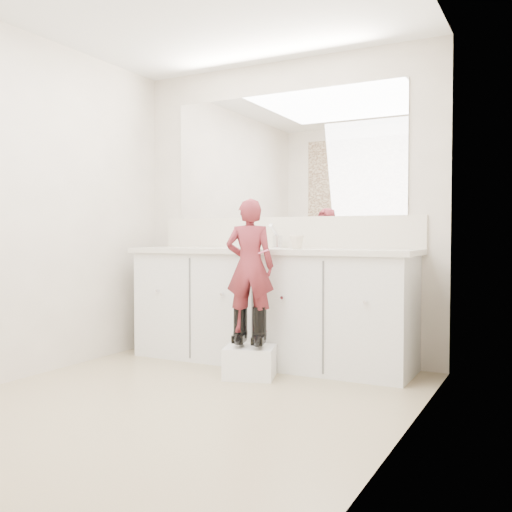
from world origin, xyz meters
The scene contains 16 objects.
floor centered at (0.00, 0.00, 0.00)m, with size 3.00×3.00×0.00m, color #928560.
wall_back centered at (0.00, 1.50, 1.20)m, with size 2.60×2.60×0.00m, color #BCB1A0.
wall_left centered at (-1.30, 0.00, 1.20)m, with size 3.00×3.00×0.00m, color #BCB1A0.
wall_right centered at (1.30, 0.00, 1.20)m, with size 3.00×3.00×0.00m, color #BCB1A0.
vanity_cabinet centered at (0.00, 1.23, 0.42)m, with size 2.20×0.55×0.85m, color silver.
countertop centered at (0.00, 1.21, 0.87)m, with size 2.28×0.58×0.04m, color beige.
backsplash centered at (0.00, 1.49, 1.02)m, with size 2.28×0.03×0.25m, color beige.
mirror centered at (0.00, 1.49, 1.64)m, with size 2.00×0.02×1.00m, color white.
faucet centered at (0.00, 1.38, 0.94)m, with size 0.08×0.08×0.10m, color silver.
cup centered at (0.22, 1.25, 0.94)m, with size 0.11×0.11×0.10m, color beige.
soap_bottle centered at (-0.22, 1.25, 0.99)m, with size 0.09×0.09×0.19m, color white.
step_stool centered at (0.08, 0.75, 0.11)m, with size 0.34×0.28×0.22m, color white.
boot_left centered at (0.01, 0.75, 0.36)m, with size 0.10×0.19×0.28m, color black, non-canonical shape.
boot_right centered at (0.16, 0.75, 0.36)m, with size 0.10×0.19×0.28m, color black, non-canonical shape.
toddler centered at (0.08, 0.75, 0.78)m, with size 0.34×0.22×0.92m, color #AD3546.
toothbrush centered at (0.15, 0.75, 0.87)m, with size 0.01×0.01×0.14m, color #EB5B8A.
Camera 1 is at (1.94, -2.72, 0.98)m, focal length 40.00 mm.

